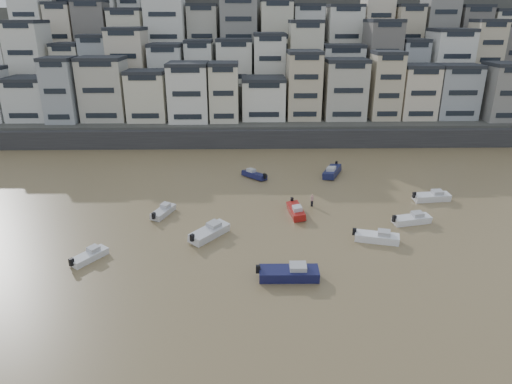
{
  "coord_description": "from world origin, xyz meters",
  "views": [
    {
      "loc": [
        7.94,
        -21.86,
        24.06
      ],
      "look_at": [
        9.01,
        30.0,
        4.0
      ],
      "focal_mm": 32.0,
      "sensor_mm": 36.0,
      "label": 1
    }
  ],
  "objects_px": {
    "boat_a": "(289,271)",
    "boat_j": "(89,255)",
    "boat_b": "(377,236)",
    "boat_c": "(209,231)",
    "person_pink": "(312,200)",
    "boat_i": "(332,170)",
    "boat_d": "(412,218)",
    "boat_e": "(296,210)",
    "boat_h": "(254,174)",
    "boat_f": "(163,210)",
    "boat_g": "(432,196)"
  },
  "relations": [
    {
      "from": "boat_b",
      "to": "boat_g",
      "type": "bearing_deg",
      "value": 63.26
    },
    {
      "from": "boat_d",
      "to": "boat_j",
      "type": "bearing_deg",
      "value": 179.44
    },
    {
      "from": "boat_c",
      "to": "boat_e",
      "type": "relative_size",
      "value": 1.1
    },
    {
      "from": "boat_d",
      "to": "boat_e",
      "type": "xyz_separation_m",
      "value": [
        -14.11,
        2.89,
        0.02
      ]
    },
    {
      "from": "boat_f",
      "to": "boat_e",
      "type": "bearing_deg",
      "value": -70.67
    },
    {
      "from": "boat_g",
      "to": "boat_i",
      "type": "distance_m",
      "value": 16.34
    },
    {
      "from": "boat_e",
      "to": "boat_h",
      "type": "xyz_separation_m",
      "value": [
        -5.13,
        14.57,
        -0.07
      ]
    },
    {
      "from": "boat_c",
      "to": "boat_b",
      "type": "bearing_deg",
      "value": -56.56
    },
    {
      "from": "boat_d",
      "to": "boat_f",
      "type": "distance_m",
      "value": 31.42
    },
    {
      "from": "boat_j",
      "to": "person_pink",
      "type": "bearing_deg",
      "value": -27.16
    },
    {
      "from": "boat_b",
      "to": "boat_e",
      "type": "relative_size",
      "value": 1.0
    },
    {
      "from": "person_pink",
      "to": "boat_g",
      "type": "bearing_deg",
      "value": 5.45
    },
    {
      "from": "boat_a",
      "to": "boat_i",
      "type": "relative_size",
      "value": 1.02
    },
    {
      "from": "boat_a",
      "to": "boat_b",
      "type": "distance_m",
      "value": 13.27
    },
    {
      "from": "boat_e",
      "to": "boat_f",
      "type": "distance_m",
      "value": 17.15
    },
    {
      "from": "person_pink",
      "to": "boat_f",
      "type": "bearing_deg",
      "value": -172.66
    },
    {
      "from": "boat_c",
      "to": "person_pink",
      "type": "relative_size",
      "value": 3.43
    },
    {
      "from": "person_pink",
      "to": "boat_h",
      "type": "bearing_deg",
      "value": 122.92
    },
    {
      "from": "boat_b",
      "to": "boat_h",
      "type": "bearing_deg",
      "value": 136.8
    },
    {
      "from": "boat_b",
      "to": "boat_c",
      "type": "xyz_separation_m",
      "value": [
        -19.16,
        1.45,
        0.08
      ]
    },
    {
      "from": "boat_j",
      "to": "boat_e",
      "type": "bearing_deg",
      "value": -30.01
    },
    {
      "from": "boat_e",
      "to": "boat_d",
      "type": "bearing_deg",
      "value": 72.03
    },
    {
      "from": "boat_c",
      "to": "boat_h",
      "type": "relative_size",
      "value": 1.23
    },
    {
      "from": "boat_a",
      "to": "boat_d",
      "type": "relative_size",
      "value": 1.22
    },
    {
      "from": "boat_b",
      "to": "person_pink",
      "type": "height_order",
      "value": "person_pink"
    },
    {
      "from": "boat_f",
      "to": "boat_j",
      "type": "bearing_deg",
      "value": 173.76
    },
    {
      "from": "person_pink",
      "to": "boat_d",
      "type": "bearing_deg",
      "value": -26.17
    },
    {
      "from": "boat_d",
      "to": "person_pink",
      "type": "height_order",
      "value": "person_pink"
    },
    {
      "from": "boat_b",
      "to": "person_pink",
      "type": "distance_m",
      "value": 12.09
    },
    {
      "from": "boat_c",
      "to": "boat_f",
      "type": "distance_m",
      "value": 9.17
    },
    {
      "from": "boat_i",
      "to": "boat_j",
      "type": "distance_m",
      "value": 40.61
    },
    {
      "from": "boat_g",
      "to": "boat_h",
      "type": "distance_m",
      "value": 26.55
    },
    {
      "from": "boat_h",
      "to": "boat_i",
      "type": "distance_m",
      "value": 12.65
    },
    {
      "from": "boat_h",
      "to": "boat_j",
      "type": "bearing_deg",
      "value": 100.99
    },
    {
      "from": "boat_a",
      "to": "boat_h",
      "type": "xyz_separation_m",
      "value": [
        -2.87,
        30.04,
        -0.21
      ]
    },
    {
      "from": "boat_f",
      "to": "person_pink",
      "type": "distance_m",
      "value": 19.79
    },
    {
      "from": "boat_i",
      "to": "person_pink",
      "type": "distance_m",
      "value": 13.73
    },
    {
      "from": "boat_a",
      "to": "person_pink",
      "type": "bearing_deg",
      "value": 76.14
    },
    {
      "from": "boat_a",
      "to": "boat_j",
      "type": "relative_size",
      "value": 1.41
    },
    {
      "from": "boat_d",
      "to": "boat_h",
      "type": "xyz_separation_m",
      "value": [
        -19.24,
        17.46,
        -0.05
      ]
    },
    {
      "from": "boat_d",
      "to": "boat_g",
      "type": "relative_size",
      "value": 0.94
    },
    {
      "from": "boat_j",
      "to": "boat_d",
      "type": "bearing_deg",
      "value": -43.44
    },
    {
      "from": "boat_i",
      "to": "boat_a",
      "type": "bearing_deg",
      "value": 6.06
    },
    {
      "from": "boat_g",
      "to": "boat_b",
      "type": "bearing_deg",
      "value": -138.78
    },
    {
      "from": "boat_f",
      "to": "boat_c",
      "type": "bearing_deg",
      "value": -114.89
    },
    {
      "from": "boat_f",
      "to": "boat_j",
      "type": "xyz_separation_m",
      "value": [
        -5.79,
        -11.59,
        -0.04
      ]
    },
    {
      "from": "person_pink",
      "to": "boat_j",
      "type": "bearing_deg",
      "value": -150.95
    },
    {
      "from": "boat_b",
      "to": "boat_c",
      "type": "bearing_deg",
      "value": -169.01
    },
    {
      "from": "boat_a",
      "to": "boat_h",
      "type": "relative_size",
      "value": 1.31
    },
    {
      "from": "boat_c",
      "to": "boat_f",
      "type": "height_order",
      "value": "boat_c"
    }
  ]
}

